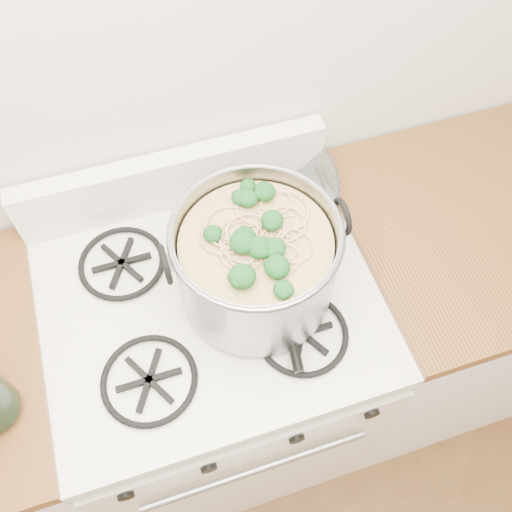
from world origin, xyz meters
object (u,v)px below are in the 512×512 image
at_px(gas_range, 220,373).
at_px(spatula, 276,267).
at_px(glass_bowl, 283,187).
at_px(stock_pot, 256,262).

relative_size(gas_range, spatula, 2.98).
height_order(gas_range, spatula, spatula).
xyz_separation_m(gas_range, glass_bowl, (0.26, 0.23, 0.50)).
distance_m(gas_range, spatula, 0.53).
height_order(spatula, glass_bowl, glass_bowl).
height_order(gas_range, glass_bowl, glass_bowl).
bearing_deg(spatula, gas_range, -165.35).
relative_size(gas_range, glass_bowl, 8.81).
distance_m(gas_range, glass_bowl, 0.61).
xyz_separation_m(gas_range, stock_pot, (0.11, -0.01, 0.60)).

